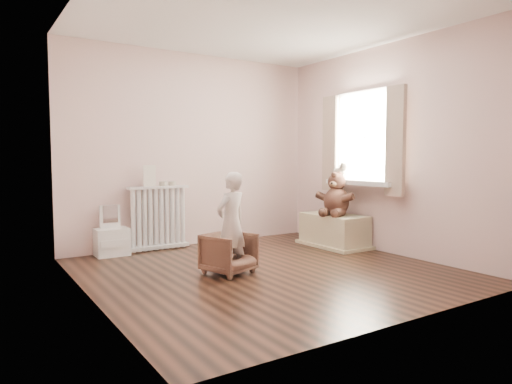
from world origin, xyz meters
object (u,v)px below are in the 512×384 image
toy_vanity (112,233)px  plush_cat (339,172)px  radiator (159,220)px  teddy_bear (336,197)px  armchair (229,253)px  child (231,223)px  toy_bench (334,231)px

toy_vanity → plush_cat: (2.83, -0.95, 0.72)m
radiator → teddy_bear: (2.04, -1.14, 0.28)m
armchair → child: size_ratio=0.45×
radiator → child: size_ratio=0.81×
child → plush_cat: bearing=179.1°
radiator → teddy_bear: 2.35m
toy_vanity → toy_bench: toy_vanity is taller
child → teddy_bear: (1.87, 0.48, 0.14)m
teddy_bear → plush_cat: size_ratio=2.11×
armchair → child: 0.33m
toy_vanity → plush_cat: 3.08m
radiator → armchair: (0.16, -1.57, -0.18)m
child → armchair: bearing=-108.2°
child → plush_cat: 2.21m
armchair → child: bearing=-108.2°
armchair → toy_vanity: bearing=98.5°
radiator → plush_cat: plush_cat is taller
radiator → toy_vanity: size_ratio=1.35×
armchair → radiator: bearing=77.6°
plush_cat → teddy_bear: bearing=-138.1°
radiator → armchair: 1.59m
radiator → teddy_bear: teddy_bear is taller
armchair → plush_cat: bearing=-2.2°
toy_vanity → toy_bench: size_ratio=0.67×
toy_vanity → teddy_bear: bearing=-22.7°
radiator → plush_cat: bearing=-23.8°
armchair → teddy_bear: teddy_bear is taller
toy_vanity → plush_cat: size_ratio=2.27×
radiator → plush_cat: size_ratio=3.07×
child → toy_bench: (1.92, 0.57, -0.33)m
teddy_bear → toy_bench: bearing=40.6°
toy_bench → teddy_bear: 0.48m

